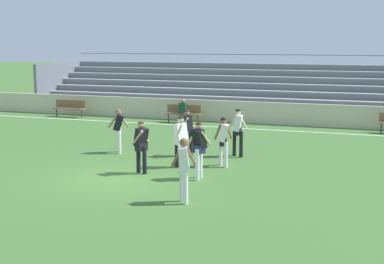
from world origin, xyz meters
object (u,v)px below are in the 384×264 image
Objects in this scene: bench_near_wall_gap at (70,107)px; player_white_wide_left at (223,137)px; player_dark_dropping_back at (199,145)px; soccer_ball at (185,170)px; bleacher_stand at (226,88)px; spectator_seated at (183,109)px; player_white_challenging at (184,165)px; player_white_pressing_high at (238,128)px; player_dark_trailing_run at (119,127)px; bench_centre_sideline at (183,112)px; player_dark_overlapping at (141,142)px; player_dark_deep_cover at (187,128)px; player_white_wide_right at (181,137)px.

player_white_wide_left is at bearing -38.45° from bench_near_wall_gap.
player_dark_dropping_back reaches higher than soccer_ball.
bleacher_stand is 18.08× the size of spectator_seated.
player_white_challenging is 4.43m from player_white_wide_left.
player_white_pressing_high is at bearing -56.08° from spectator_seated.
player_dark_dropping_back reaches higher than spectator_seated.
bleacher_stand is 13.50× the size of player_white_wide_left.
player_dark_dropping_back is at bearing -92.73° from player_white_pressing_high.
bleacher_stand reaches higher than soccer_ball.
player_white_wide_left is (4.25, -0.89, 0.00)m from player_dark_trailing_run.
player_white_challenging is at bearing -49.36° from player_dark_trailing_run.
bench_centre_sideline is 0.19m from spectator_seated.
player_dark_trailing_run is 4.16m from soccer_ball.
bench_near_wall_gap is 1.05× the size of player_dark_dropping_back.
player_dark_trailing_run is at bearing 145.47° from player_dark_dropping_back.
player_dark_overlapping reaches higher than soccer_ball.
player_white_challenging is (0.48, -2.50, -0.04)m from player_dark_dropping_back.
player_white_wide_right is at bearing -75.60° from player_dark_deep_cover.
player_dark_deep_cover is at bearing 145.34° from player_white_wide_left.
bench_centre_sideline is 11.21m from player_dark_overlapping.
player_dark_trailing_run is at bearing -85.89° from spectator_seated.
player_white_wide_left reaches higher than bench_near_wall_gap.
player_dark_overlapping reaches higher than player_white_wide_left.
player_dark_deep_cover is (2.19, -12.23, -0.43)m from bleacher_stand.
player_dark_deep_cover is 2.56m from player_dark_trailing_run.
player_dark_deep_cover is 7.61× the size of soccer_ball.
bench_near_wall_gap is 8.18× the size of soccer_ball.
player_dark_overlapping is at bearing 132.56° from player_white_challenging.
bleacher_stand reaches higher than player_dark_deep_cover.
bleacher_stand is 15.78m from player_dark_dropping_back.
player_dark_overlapping is 1.01× the size of player_dark_trailing_run.
player_dark_overlapping reaches higher than bench_near_wall_gap.
player_dark_dropping_back is 1.06× the size of player_white_wide_left.
bench_near_wall_gap is 1.07× the size of player_dark_deep_cover.
player_white_pressing_high is at bearing -32.66° from bench_near_wall_gap.
player_white_challenging is (2.01, -5.60, -0.01)m from player_dark_deep_cover.
player_white_pressing_high reaches higher than player_dark_overlapping.
player_dark_dropping_back is at bearing -41.67° from soccer_ball.
spectator_seated reaches higher than soccer_ball.
bench_near_wall_gap is at bearing 135.53° from soccer_ball.
player_dark_trailing_run is at bearing 168.11° from player_white_wide_left.
player_dark_dropping_back is 4.96m from player_dark_trailing_run.
bleacher_stand is at bearing 96.82° from player_dark_overlapping.
bench_centre_sideline is at bearing -102.03° from bleacher_stand.
soccer_ball is at bearing -105.38° from player_white_pressing_high.
bleacher_stand reaches higher than bench_centre_sideline.
player_white_wide_right is at bearing 56.14° from player_dark_overlapping.
player_white_pressing_high is at bearing -71.51° from bleacher_stand.
bench_centre_sideline is at bearing 110.89° from player_white_challenging.
player_dark_trailing_run is at bearing -168.85° from player_white_pressing_high.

